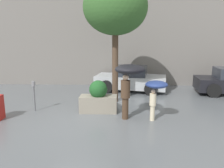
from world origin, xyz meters
TOP-DOWN VIEW (x-y plane):
  - ground_plane at (0.00, 0.00)m, footprint 40.00×40.00m
  - building_facade at (0.00, 6.50)m, footprint 18.00×0.30m
  - planter_box at (0.50, 1.10)m, footprint 1.48×0.73m
  - person_adult at (1.68, 0.34)m, footprint 1.08×1.08m
  - person_child at (2.63, 0.18)m, footprint 0.79×0.79m
  - parked_car_near at (1.97, 4.86)m, footprint 4.14×2.48m
  - street_tree at (1.14, 2.63)m, footprint 2.83×2.83m
  - parking_meter at (-2.11, 1.10)m, footprint 0.14×0.14m

SIDE VIEW (x-z plane):
  - ground_plane at x=0.00m, z-range 0.00..0.00m
  - planter_box at x=0.50m, z-range -0.10..1.20m
  - parked_car_near at x=1.97m, z-range -0.05..1.36m
  - parking_meter at x=-2.11m, z-range 0.27..1.52m
  - person_child at x=2.63m, z-range 0.45..1.92m
  - person_adult at x=1.68m, z-range 0.61..2.63m
  - building_facade at x=0.00m, z-range 0.00..6.00m
  - street_tree at x=1.14m, z-range 1.49..6.96m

